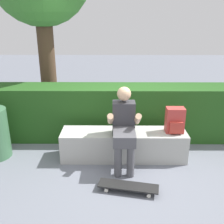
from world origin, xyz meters
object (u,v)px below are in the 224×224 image
bench_main (124,145)px  person_skater (124,126)px  skateboard_near_person (128,186)px  backpack_on_bench (175,121)px

bench_main → person_skater: (-0.01, -0.22, 0.43)m
person_skater → skateboard_near_person: size_ratio=1.47×
skateboard_near_person → backpack_on_bench: (0.76, 0.87, 0.58)m
person_skater → backpack_on_bench: bearing=14.6°
bench_main → person_skater: bearing=-92.5°
skateboard_near_person → backpack_on_bench: backpack_on_bench is taller
person_skater → backpack_on_bench: person_skater is taller
bench_main → skateboard_near_person: bench_main is taller
bench_main → skateboard_near_person: size_ratio=2.41×
skateboard_near_person → person_skater: bearing=93.6°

